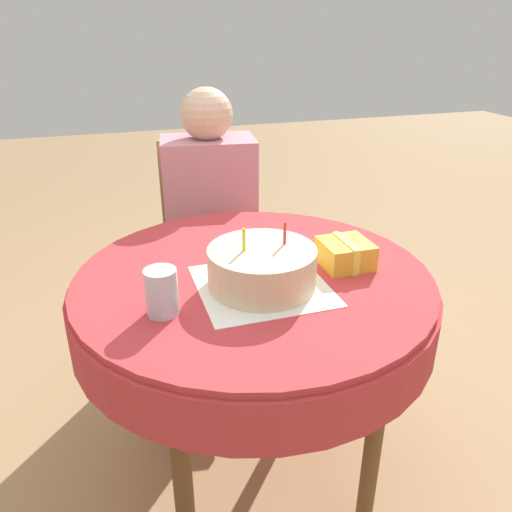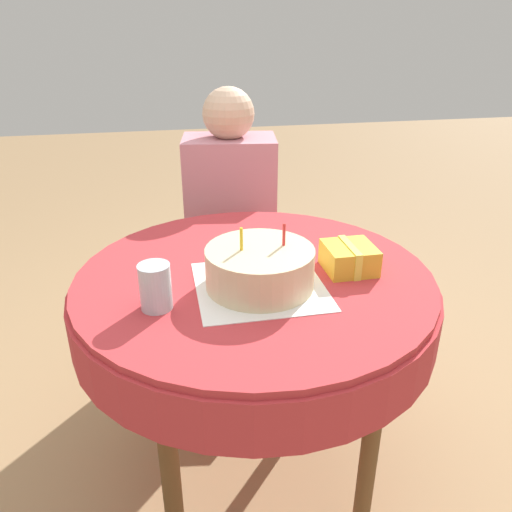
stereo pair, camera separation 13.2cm
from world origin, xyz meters
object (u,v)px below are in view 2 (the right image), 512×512
(person, at_px, (231,207))
(birthday_cake, at_px, (260,268))
(chair, at_px, (231,244))
(drinking_glass, at_px, (155,287))
(gift_box, at_px, (349,258))

(person, relative_size, birthday_cake, 4.17)
(chair, xyz_separation_m, birthday_cake, (-0.06, -0.90, 0.33))
(chair, relative_size, person, 0.80)
(birthday_cake, height_order, drinking_glass, birthday_cake)
(chair, distance_m, gift_box, 0.93)
(birthday_cake, bearing_deg, gift_box, 9.92)
(person, distance_m, drinking_glass, 0.92)
(person, distance_m, gift_box, 0.79)
(gift_box, bearing_deg, birthday_cake, -170.08)
(person, bearing_deg, drinking_glass, -101.66)
(chair, distance_m, person, 0.23)
(chair, height_order, drinking_glass, chair)
(birthday_cake, relative_size, gift_box, 2.01)
(drinking_glass, relative_size, gift_box, 0.82)
(birthday_cake, xyz_separation_m, drinking_glass, (-0.27, -0.06, 0.00))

